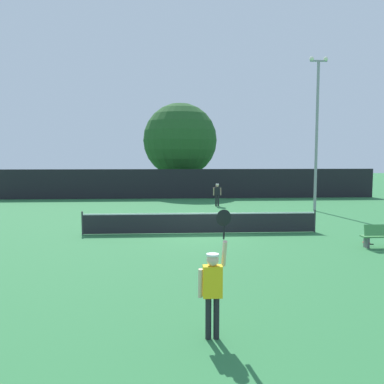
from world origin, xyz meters
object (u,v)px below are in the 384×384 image
(player_serving, at_px, (213,282))
(spare_racket, at_px, (367,243))
(large_tree, at_px, (180,140))
(parked_car_near, at_px, (283,184))
(player_receiving, at_px, (217,193))
(tennis_ball, at_px, (185,226))
(light_pole, at_px, (317,126))

(player_serving, height_order, spare_racket, player_serving)
(player_serving, height_order, large_tree, large_tree)
(large_tree, bearing_deg, parked_car_near, 5.76)
(player_serving, bearing_deg, player_receiving, 82.98)
(tennis_ball, relative_size, parked_car_near, 0.02)
(player_serving, relative_size, spare_racket, 4.98)
(player_receiving, bearing_deg, parked_car_near, -125.61)
(player_serving, bearing_deg, parked_car_near, 71.90)
(player_receiving, xyz_separation_m, light_pole, (6.06, -2.78, 4.52))
(spare_racket, relative_size, parked_car_near, 0.12)
(tennis_ball, bearing_deg, spare_racket, -30.91)
(player_receiving, bearing_deg, large_tree, -76.84)
(light_pole, bearing_deg, spare_racket, -97.65)
(player_serving, xyz_separation_m, player_receiving, (2.58, 20.97, -0.18))
(player_receiving, relative_size, large_tree, 0.19)
(player_serving, distance_m, spare_racket, 11.25)
(spare_racket, xyz_separation_m, parked_car_near, (3.11, 23.49, 0.76))
(spare_racket, distance_m, light_pole, 11.25)
(player_serving, xyz_separation_m, parked_car_near, (10.44, 31.95, -0.37))
(spare_racket, bearing_deg, light_pole, 82.35)
(tennis_ball, distance_m, spare_racket, 8.57)
(player_serving, relative_size, large_tree, 0.31)
(large_tree, relative_size, parked_car_near, 1.95)
(light_pole, bearing_deg, tennis_ball, -148.37)
(player_serving, height_order, player_receiving, player_serving)
(spare_racket, bearing_deg, player_receiving, 110.78)
(tennis_ball, xyz_separation_m, parked_car_near, (10.47, 19.09, 0.74))
(player_receiving, bearing_deg, spare_racket, 110.78)
(player_serving, distance_m, large_tree, 31.16)
(player_serving, relative_size, parked_car_near, 0.60)
(player_receiving, xyz_separation_m, tennis_ball, (-2.61, -8.11, -0.93))
(player_receiving, xyz_separation_m, large_tree, (-2.33, 9.95, 4.02))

